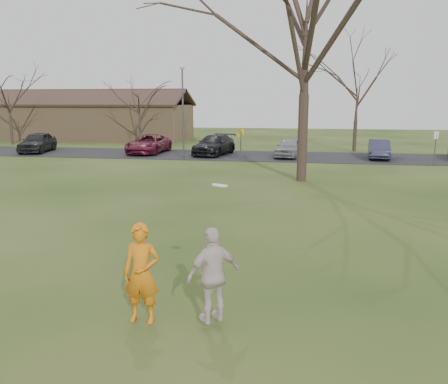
% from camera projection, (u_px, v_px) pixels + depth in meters
% --- Properties ---
extents(ground, '(120.00, 120.00, 0.00)m').
position_uv_depth(ground, '(188.00, 310.00, 8.70)').
color(ground, '#1E380F').
rests_on(ground, ground).
extents(parking_strip, '(62.00, 6.50, 0.04)m').
position_uv_depth(parking_strip, '(274.00, 156.00, 32.87)').
color(parking_strip, black).
rests_on(parking_strip, ground).
extents(player_defender, '(0.66, 0.44, 1.81)m').
position_uv_depth(player_defender, '(141.00, 273.00, 8.10)').
color(player_defender, orange).
rests_on(player_defender, ground).
extents(car_0, '(2.66, 4.77, 1.53)m').
position_uv_depth(car_0, '(37.00, 142.00, 35.21)').
color(car_0, black).
rests_on(car_0, parking_strip).
extents(car_2, '(2.40, 5.06, 1.39)m').
position_uv_depth(car_2, '(148.00, 144.00, 34.46)').
color(car_2, maroon).
rests_on(car_2, parking_strip).
extents(car_3, '(2.81, 5.20, 1.43)m').
position_uv_depth(car_3, '(214.00, 145.00, 33.54)').
color(car_3, black).
rests_on(car_3, parking_strip).
extents(car_4, '(2.28, 4.17, 1.35)m').
position_uv_depth(car_4, '(290.00, 147.00, 32.10)').
color(car_4, gray).
rests_on(car_4, parking_strip).
extents(car_5, '(1.75, 4.02, 1.28)m').
position_uv_depth(car_5, '(379.00, 149.00, 31.32)').
color(car_5, '#33334D').
rests_on(car_5, parking_strip).
extents(catching_play, '(1.02, 0.94, 2.43)m').
position_uv_depth(catching_play, '(213.00, 275.00, 7.84)').
color(catching_play, beige).
rests_on(catching_play, ground).
extents(building, '(20.60, 8.50, 5.14)m').
position_uv_depth(building, '(92.00, 120.00, 48.40)').
color(building, '#8C6D4C').
rests_on(building, ground).
extents(lamp_post, '(0.34, 0.34, 6.27)m').
position_uv_depth(lamp_post, '(183.00, 100.00, 30.68)').
color(lamp_post, '#47474C').
rests_on(lamp_post, ground).
extents(sign_yellow, '(0.35, 0.35, 2.08)m').
position_uv_depth(sign_yellow, '(241.00, 139.00, 30.02)').
color(sign_yellow, '#47474C').
rests_on(sign_yellow, ground).
extents(sign_white, '(0.35, 0.35, 2.08)m').
position_uv_depth(sign_white, '(436.00, 142.00, 28.02)').
color(sign_white, '#47474C').
rests_on(sign_white, ground).
extents(big_tree, '(9.00, 9.00, 14.00)m').
position_uv_depth(big_tree, '(306.00, 33.00, 21.51)').
color(big_tree, '#352821').
rests_on(big_tree, ground).
extents(small_tree_row, '(55.00, 5.90, 8.50)m').
position_uv_depth(small_tree_row, '(335.00, 101.00, 36.27)').
color(small_tree_row, '#352821').
rests_on(small_tree_row, ground).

